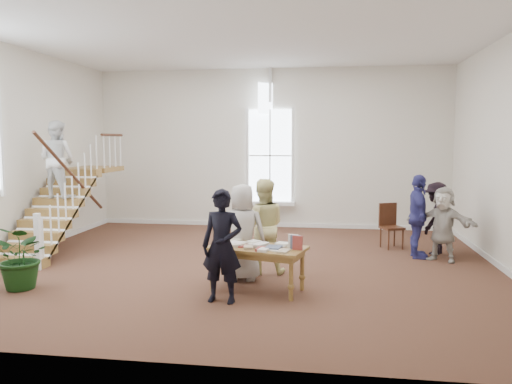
% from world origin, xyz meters
% --- Properties ---
extents(ground, '(10.00, 10.00, 0.00)m').
position_xyz_m(ground, '(0.00, 0.00, 0.00)').
color(ground, '#412519').
rests_on(ground, ground).
extents(room_shell, '(10.49, 10.00, 10.00)m').
position_xyz_m(room_shell, '(-0.00, 4.39, 0.40)').
color(room_shell, silver).
rests_on(room_shell, ground).
extents(staircase, '(1.10, 4.10, 2.92)m').
position_xyz_m(staircase, '(-4.34, 0.75, 1.62)').
color(staircase, brown).
rests_on(staircase, ground).
extents(library_table, '(1.72, 1.15, 0.81)m').
position_xyz_m(library_table, '(0.49, -1.66, 0.66)').
color(library_table, brown).
rests_on(library_table, ground).
extents(police_officer, '(0.69, 0.49, 1.76)m').
position_xyz_m(police_officer, '(0.05, -2.31, 0.88)').
color(police_officer, black).
rests_on(police_officer, ground).
extents(elderly_woman, '(0.85, 0.57, 1.73)m').
position_xyz_m(elderly_woman, '(0.15, -1.06, 0.86)').
color(elderly_woman, '#B8B1AB').
rests_on(elderly_woman, ground).
extents(person_yellow, '(0.95, 0.79, 1.78)m').
position_xyz_m(person_yellow, '(0.45, -0.56, 0.89)').
color(person_yellow, '#EFE595').
rests_on(person_yellow, ground).
extents(woman_cluster_a, '(0.44, 1.04, 1.77)m').
position_xyz_m(woman_cluster_a, '(3.53, 1.11, 0.89)').
color(woman_cluster_a, navy).
rests_on(woman_cluster_a, ground).
extents(woman_cluster_b, '(1.02, 1.18, 1.58)m').
position_xyz_m(woman_cluster_b, '(4.00, 1.56, 0.79)').
color(woman_cluster_b, black).
rests_on(woman_cluster_b, ground).
extents(woman_cluster_c, '(1.47, 1.11, 1.54)m').
position_xyz_m(woman_cluster_c, '(4.00, 0.91, 0.77)').
color(woman_cluster_c, beige).
rests_on(woman_cluster_c, ground).
extents(floor_plant, '(1.16, 1.06, 1.10)m').
position_xyz_m(floor_plant, '(-3.40, -2.14, 0.55)').
color(floor_plant, black).
rests_on(floor_plant, ground).
extents(side_chair, '(0.59, 0.59, 1.03)m').
position_xyz_m(side_chair, '(3.08, 2.08, 0.58)').
color(side_chair, '#331B0E').
rests_on(side_chair, ground).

